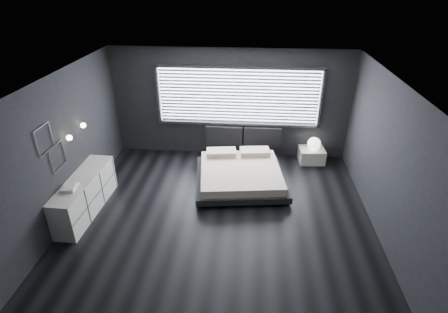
{
  "coord_description": "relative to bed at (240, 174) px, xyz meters",
  "views": [
    {
      "loc": [
        0.56,
        -5.67,
        4.42
      ],
      "look_at": [
        0.0,
        0.85,
        0.9
      ],
      "focal_mm": 28.0,
      "sensor_mm": 36.0,
      "label": 1
    }
  ],
  "objects": [
    {
      "name": "sconce_near",
      "position": [
        -3.23,
        -1.2,
        1.36
      ],
      "size": [
        0.18,
        0.11,
        0.11
      ],
      "color": "silver",
      "rests_on": "ground"
    },
    {
      "name": "window",
      "position": [
        -0.14,
        1.44,
        1.37
      ],
      "size": [
        4.14,
        0.09,
        1.52
      ],
      "color": "white",
      "rests_on": "ground"
    },
    {
      "name": "wall_art_lower",
      "position": [
        -3.32,
        -1.55,
        1.14
      ],
      "size": [
        0.01,
        0.48,
        0.48
      ],
      "color": "#47474C",
      "rests_on": "ground"
    },
    {
      "name": "orb_lamp",
      "position": [
        1.81,
        1.16,
        0.29
      ],
      "size": [
        0.33,
        0.33,
        0.33
      ],
      "primitive_type": "sphere",
      "color": "white",
      "rests_on": "nightstand"
    },
    {
      "name": "bed",
      "position": [
        0.0,
        0.0,
        0.0
      ],
      "size": [
        2.25,
        2.17,
        0.52
      ],
      "color": "black",
      "rests_on": "ground"
    },
    {
      "name": "sconce_far",
      "position": [
        -3.23,
        -0.6,
        1.36
      ],
      "size": [
        0.18,
        0.11,
        0.11
      ],
      "color": "silver",
      "rests_on": "ground"
    },
    {
      "name": "book_stack",
      "position": [
        -3.15,
        -1.71,
        0.57
      ],
      "size": [
        0.3,
        0.37,
        0.07
      ],
      "color": "silver",
      "rests_on": "dresser"
    },
    {
      "name": "room",
      "position": [
        -0.34,
        -1.25,
        1.16
      ],
      "size": [
        6.04,
        6.0,
        2.8
      ],
      "color": "black",
      "rests_on": "ground"
    },
    {
      "name": "nightstand",
      "position": [
        1.79,
        1.19,
        -0.06
      ],
      "size": [
        0.67,
        0.57,
        0.37
      ],
      "primitive_type": "cube",
      "rotation": [
        0.0,
        0.0,
        0.08
      ],
      "color": "silver",
      "rests_on": "ground"
    },
    {
      "name": "headboard",
      "position": [
        0.0,
        1.39,
        0.33
      ],
      "size": [
        1.96,
        0.16,
        0.52
      ],
      "color": "black",
      "rests_on": "ground"
    },
    {
      "name": "dresser",
      "position": [
        -3.12,
        -1.33,
        0.15
      ],
      "size": [
        0.62,
        1.97,
        0.78
      ],
      "color": "silver",
      "rests_on": "ground"
    },
    {
      "name": "wall_art_upper",
      "position": [
        -3.32,
        -1.8,
        1.61
      ],
      "size": [
        0.01,
        0.48,
        0.48
      ],
      "color": "#47474C",
      "rests_on": "ground"
    }
  ]
}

